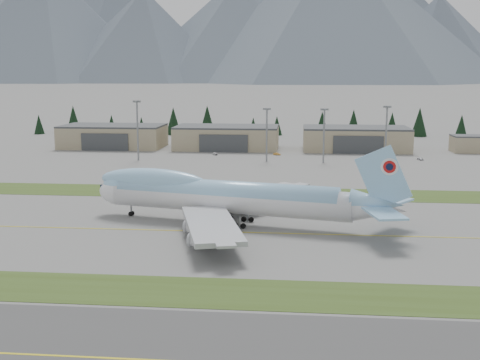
# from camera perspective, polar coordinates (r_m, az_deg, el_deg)

# --- Properties ---
(ground) EXTENTS (7000.00, 7000.00, 0.00)m
(ground) POSITION_cam_1_polar(r_m,az_deg,el_deg) (136.71, -2.34, -4.92)
(ground) COLOR slate
(ground) RESTS_ON ground
(grass_strip_near) EXTENTS (400.00, 14.00, 0.08)m
(grass_strip_near) POSITION_cam_1_polar(r_m,az_deg,el_deg) (100.98, -5.30, -10.50)
(grass_strip_near) COLOR #394D1B
(grass_strip_near) RESTS_ON ground
(grass_strip_far) EXTENTS (400.00, 18.00, 0.08)m
(grass_strip_far) POSITION_cam_1_polar(r_m,az_deg,el_deg) (180.23, -0.40, -1.21)
(grass_strip_far) COLOR #394D1B
(grass_strip_far) RESTS_ON ground
(asphalt_taxiway) EXTENTS (400.00, 32.00, 0.04)m
(asphalt_taxiway) POSITION_cam_1_polar(r_m,az_deg,el_deg) (79.50, -8.65, -16.54)
(asphalt_taxiway) COLOR #3B3B3B
(asphalt_taxiway) RESTS_ON ground
(taxiway_line_main) EXTENTS (400.00, 0.40, 0.02)m
(taxiway_line_main) POSITION_cam_1_polar(r_m,az_deg,el_deg) (136.71, -2.34, -4.92)
(taxiway_line_main) COLOR gold
(taxiway_line_main) RESTS_ON ground
(taxiway_line_near) EXTENTS (400.00, 0.40, 0.02)m
(taxiway_line_near) POSITION_cam_1_polar(r_m,az_deg,el_deg) (79.50, -8.65, -16.54)
(taxiway_line_near) COLOR gold
(taxiway_line_near) RESTS_ON ground
(boeing_747_freighter) EXTENTS (77.46, 64.99, 20.33)m
(boeing_747_freighter) POSITION_cam_1_polar(r_m,az_deg,el_deg) (142.36, -1.35, -1.53)
(boeing_747_freighter) COLOR white
(boeing_747_freighter) RESTS_ON ground
(hangar_left) EXTENTS (48.00, 26.60, 10.80)m
(hangar_left) POSITION_cam_1_polar(r_m,az_deg,el_deg) (295.70, -11.93, 4.09)
(hangar_left) COLOR tan
(hangar_left) RESTS_ON ground
(hangar_center) EXTENTS (48.00, 26.60, 10.80)m
(hangar_center) POSITION_cam_1_polar(r_m,az_deg,el_deg) (284.20, -1.25, 4.07)
(hangar_center) COLOR tan
(hangar_center) RESTS_ON ground
(hangar_right) EXTENTS (48.00, 26.60, 10.80)m
(hangar_right) POSITION_cam_1_polar(r_m,az_deg,el_deg) (283.55, 10.91, 3.87)
(hangar_right) COLOR tan
(hangar_right) RESTS_ON ground
(control_shed) EXTENTS (14.00, 12.00, 7.60)m
(control_shed) POSITION_cam_1_polar(r_m,az_deg,el_deg) (290.91, 20.80, 3.24)
(control_shed) COLOR tan
(control_shed) RESTS_ON ground
(floodlight_masts) EXTENTS (103.03, 6.27, 24.42)m
(floodlight_masts) POSITION_cam_1_polar(r_m,az_deg,el_deg) (241.49, 3.42, 5.45)
(floodlight_masts) COLOR gray
(floodlight_masts) RESTS_ON ground
(service_vehicle_a) EXTENTS (2.80, 3.55, 1.13)m
(service_vehicle_a) POSITION_cam_1_polar(r_m,az_deg,el_deg) (262.96, -2.38, 2.39)
(service_vehicle_a) COLOR #BDBDBF
(service_vehicle_a) RESTS_ON ground
(service_vehicle_b) EXTENTS (3.45, 2.55, 1.08)m
(service_vehicle_b) POSITION_cam_1_polar(r_m,az_deg,el_deg) (262.72, 3.53, 2.37)
(service_vehicle_b) COLOR #C18430
(service_vehicle_b) RESTS_ON ground
(service_vehicle_c) EXTENTS (2.37, 3.95, 1.07)m
(service_vehicle_c) POSITION_cam_1_polar(r_m,az_deg,el_deg) (258.25, 16.72, 1.82)
(service_vehicle_c) COLOR silver
(service_vehicle_c) RESTS_ON ground
(conifer_belt) EXTENTS (274.05, 15.00, 16.93)m
(conifer_belt) POSITION_cam_1_polar(r_m,az_deg,el_deg) (344.53, 4.03, 5.46)
(conifer_belt) COLOR black
(conifer_belt) RESTS_ON ground
(mountain_ridge_front) EXTENTS (4275.99, 1231.13, 519.10)m
(mountain_ridge_front) POSITION_cam_1_polar(r_m,az_deg,el_deg) (2360.11, 3.66, 14.73)
(mountain_ridge_front) COLOR #444C5B
(mountain_ridge_front) RESTS_ON ground
(mountain_ridge_rear) EXTENTS (4483.89, 1076.76, 538.38)m
(mountain_ridge_rear) POSITION_cam_1_polar(r_m,az_deg,el_deg) (3039.61, 6.65, 14.36)
(mountain_ridge_rear) COLOR #444C5B
(mountain_ridge_rear) RESTS_ON ground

